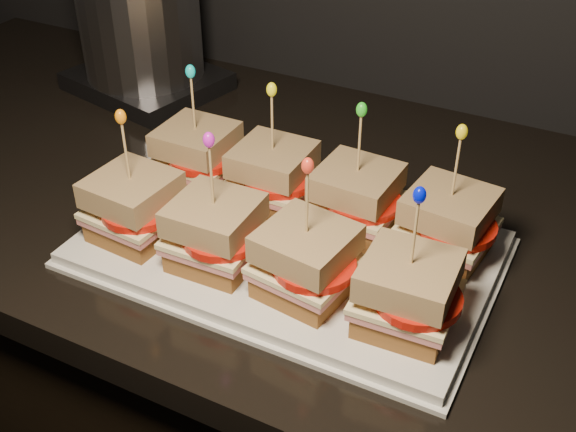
% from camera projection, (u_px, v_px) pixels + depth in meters
% --- Properties ---
extents(granite_slab, '(2.25, 0.68, 0.04)m').
position_uv_depth(granite_slab, '(540.00, 277.00, 0.83)').
color(granite_slab, black).
rests_on(granite_slab, cabinet).
extents(platter, '(0.45, 0.28, 0.02)m').
position_uv_depth(platter, '(288.00, 249.00, 0.82)').
color(platter, silver).
rests_on(platter, granite_slab).
extents(platter_rim, '(0.46, 0.29, 0.01)m').
position_uv_depth(platter_rim, '(288.00, 253.00, 0.83)').
color(platter_rim, silver).
rests_on(platter_rim, granite_slab).
extents(sandwich_0_bread_bot, '(0.08, 0.08, 0.02)m').
position_uv_depth(sandwich_0_bread_bot, '(199.00, 173.00, 0.92)').
color(sandwich_0_bread_bot, brown).
rests_on(sandwich_0_bread_bot, platter).
extents(sandwich_0_ham, '(0.09, 0.09, 0.01)m').
position_uv_depth(sandwich_0_ham, '(198.00, 163.00, 0.91)').
color(sandwich_0_ham, '#C96568').
rests_on(sandwich_0_ham, sandwich_0_bread_bot).
extents(sandwich_0_cheese, '(0.10, 0.09, 0.01)m').
position_uv_depth(sandwich_0_cheese, '(197.00, 158.00, 0.91)').
color(sandwich_0_cheese, '#FDECA7').
rests_on(sandwich_0_cheese, sandwich_0_ham).
extents(sandwich_0_tomato, '(0.08, 0.08, 0.01)m').
position_uv_depth(sandwich_0_tomato, '(203.00, 157.00, 0.89)').
color(sandwich_0_tomato, red).
rests_on(sandwich_0_tomato, sandwich_0_cheese).
extents(sandwich_0_bread_top, '(0.09, 0.09, 0.03)m').
position_uv_depth(sandwich_0_bread_top, '(196.00, 139.00, 0.89)').
color(sandwich_0_bread_top, brown).
rests_on(sandwich_0_bread_top, sandwich_0_tomato).
extents(sandwich_0_pick, '(0.00, 0.00, 0.09)m').
position_uv_depth(sandwich_0_pick, '(193.00, 106.00, 0.87)').
color(sandwich_0_pick, tan).
rests_on(sandwich_0_pick, sandwich_0_bread_top).
extents(sandwich_0_frill, '(0.01, 0.01, 0.02)m').
position_uv_depth(sandwich_0_frill, '(190.00, 71.00, 0.84)').
color(sandwich_0_frill, '#0BC4C3').
rests_on(sandwich_0_frill, sandwich_0_pick).
extents(sandwich_1_bread_bot, '(0.09, 0.09, 0.02)m').
position_uv_depth(sandwich_1_bread_bot, '(273.00, 194.00, 0.88)').
color(sandwich_1_bread_bot, brown).
rests_on(sandwich_1_bread_bot, platter).
extents(sandwich_1_ham, '(0.09, 0.09, 0.01)m').
position_uv_depth(sandwich_1_ham, '(273.00, 183.00, 0.87)').
color(sandwich_1_ham, '#C96568').
rests_on(sandwich_1_ham, sandwich_1_bread_bot).
extents(sandwich_1_cheese, '(0.10, 0.09, 0.01)m').
position_uv_depth(sandwich_1_cheese, '(273.00, 179.00, 0.87)').
color(sandwich_1_cheese, '#FDECA7').
rests_on(sandwich_1_cheese, sandwich_1_ham).
extents(sandwich_1_tomato, '(0.08, 0.08, 0.01)m').
position_uv_depth(sandwich_1_tomato, '(279.00, 178.00, 0.85)').
color(sandwich_1_tomato, red).
rests_on(sandwich_1_tomato, sandwich_1_cheese).
extents(sandwich_1_bread_top, '(0.09, 0.09, 0.03)m').
position_uv_depth(sandwich_1_bread_top, '(273.00, 159.00, 0.85)').
color(sandwich_1_bread_top, brown).
rests_on(sandwich_1_bread_top, sandwich_1_tomato).
extents(sandwich_1_pick, '(0.00, 0.00, 0.09)m').
position_uv_depth(sandwich_1_pick, '(272.00, 126.00, 0.83)').
color(sandwich_1_pick, tan).
rests_on(sandwich_1_pick, sandwich_1_bread_top).
extents(sandwich_1_frill, '(0.01, 0.01, 0.02)m').
position_uv_depth(sandwich_1_frill, '(272.00, 90.00, 0.80)').
color(sandwich_1_frill, yellow).
rests_on(sandwich_1_frill, sandwich_1_pick).
extents(sandwich_2_bread_bot, '(0.09, 0.09, 0.02)m').
position_uv_depth(sandwich_2_bread_bot, '(355.00, 218.00, 0.84)').
color(sandwich_2_bread_bot, brown).
rests_on(sandwich_2_bread_bot, platter).
extents(sandwich_2_ham, '(0.10, 0.09, 0.01)m').
position_uv_depth(sandwich_2_ham, '(355.00, 206.00, 0.83)').
color(sandwich_2_ham, '#C96568').
rests_on(sandwich_2_ham, sandwich_2_bread_bot).
extents(sandwich_2_cheese, '(0.10, 0.10, 0.01)m').
position_uv_depth(sandwich_2_cheese, '(356.00, 201.00, 0.83)').
color(sandwich_2_cheese, '#FDECA7').
rests_on(sandwich_2_cheese, sandwich_2_ham).
extents(sandwich_2_tomato, '(0.08, 0.08, 0.01)m').
position_uv_depth(sandwich_2_tomato, '(364.00, 201.00, 0.81)').
color(sandwich_2_tomato, red).
rests_on(sandwich_2_tomato, sandwich_2_cheese).
extents(sandwich_2_bread_top, '(0.09, 0.09, 0.03)m').
position_uv_depth(sandwich_2_bread_top, '(357.00, 182.00, 0.81)').
color(sandwich_2_bread_top, brown).
rests_on(sandwich_2_bread_top, sandwich_2_tomato).
extents(sandwich_2_pick, '(0.00, 0.00, 0.09)m').
position_uv_depth(sandwich_2_pick, '(359.00, 147.00, 0.79)').
color(sandwich_2_pick, tan).
rests_on(sandwich_2_pick, sandwich_2_bread_top).
extents(sandwich_2_frill, '(0.01, 0.01, 0.02)m').
position_uv_depth(sandwich_2_frill, '(362.00, 110.00, 0.76)').
color(sandwich_2_frill, green).
rests_on(sandwich_2_frill, sandwich_2_pick).
extents(sandwich_3_bread_bot, '(0.09, 0.09, 0.02)m').
position_uv_depth(sandwich_3_bread_bot, '(444.00, 243.00, 0.80)').
color(sandwich_3_bread_bot, brown).
rests_on(sandwich_3_bread_bot, platter).
extents(sandwich_3_ham, '(0.10, 0.10, 0.01)m').
position_uv_depth(sandwich_3_ham, '(446.00, 232.00, 0.79)').
color(sandwich_3_ham, '#C96568').
rests_on(sandwich_3_ham, sandwich_3_bread_bot).
extents(sandwich_3_cheese, '(0.10, 0.10, 0.01)m').
position_uv_depth(sandwich_3_cheese, '(447.00, 226.00, 0.79)').
color(sandwich_3_cheese, '#FDECA7').
rests_on(sandwich_3_cheese, sandwich_3_ham).
extents(sandwich_3_tomato, '(0.08, 0.08, 0.01)m').
position_uv_depth(sandwich_3_tomato, '(457.00, 227.00, 0.77)').
color(sandwich_3_tomato, red).
rests_on(sandwich_3_tomato, sandwich_3_cheese).
extents(sandwich_3_bread_top, '(0.10, 0.10, 0.03)m').
position_uv_depth(sandwich_3_bread_top, '(450.00, 206.00, 0.77)').
color(sandwich_3_bread_top, brown).
rests_on(sandwich_3_bread_top, sandwich_3_tomato).
extents(sandwich_3_pick, '(0.00, 0.00, 0.09)m').
position_uv_depth(sandwich_3_pick, '(456.00, 170.00, 0.75)').
color(sandwich_3_pick, tan).
rests_on(sandwich_3_pick, sandwich_3_bread_top).
extents(sandwich_3_frill, '(0.01, 0.01, 0.02)m').
position_uv_depth(sandwich_3_frill, '(462.00, 132.00, 0.72)').
color(sandwich_3_frill, yellow).
rests_on(sandwich_3_frill, sandwich_3_pick).
extents(sandwich_4_bread_bot, '(0.09, 0.09, 0.02)m').
position_uv_depth(sandwich_4_bread_bot, '(137.00, 226.00, 0.83)').
color(sandwich_4_bread_bot, brown).
rests_on(sandwich_4_bread_bot, platter).
extents(sandwich_4_ham, '(0.10, 0.10, 0.01)m').
position_uv_depth(sandwich_4_ham, '(135.00, 215.00, 0.82)').
color(sandwich_4_ham, '#C96568').
rests_on(sandwich_4_ham, sandwich_4_bread_bot).
extents(sandwich_4_cheese, '(0.10, 0.10, 0.01)m').
position_uv_depth(sandwich_4_cheese, '(134.00, 209.00, 0.81)').
color(sandwich_4_cheese, '#FDECA7').
rests_on(sandwich_4_cheese, sandwich_4_ham).
extents(sandwich_4_tomato, '(0.08, 0.08, 0.01)m').
position_uv_depth(sandwich_4_tomato, '(139.00, 209.00, 0.80)').
color(sandwich_4_tomato, red).
rests_on(sandwich_4_tomato, sandwich_4_cheese).
extents(sandwich_4_bread_top, '(0.09, 0.09, 0.03)m').
position_uv_depth(sandwich_4_bread_top, '(131.00, 190.00, 0.80)').
color(sandwich_4_bread_top, brown).
rests_on(sandwich_4_bread_top, sandwich_4_tomato).
extents(sandwich_4_pick, '(0.00, 0.00, 0.09)m').
position_uv_depth(sandwich_4_pick, '(126.00, 154.00, 0.77)').
color(sandwich_4_pick, tan).
rests_on(sandwich_4_pick, sandwich_4_bread_top).
extents(sandwich_4_frill, '(0.01, 0.01, 0.02)m').
position_uv_depth(sandwich_4_frill, '(121.00, 117.00, 0.75)').
color(sandwich_4_frill, orange).
rests_on(sandwich_4_frill, sandwich_4_pick).
extents(sandwich_5_bread_bot, '(0.09, 0.09, 0.02)m').
position_uv_depth(sandwich_5_bread_bot, '(217.00, 252.00, 0.79)').
color(sandwich_5_bread_bot, brown).
rests_on(sandwich_5_bread_bot, platter).
extents(sandwich_5_ham, '(0.10, 0.09, 0.01)m').
position_uv_depth(sandwich_5_ham, '(216.00, 241.00, 0.78)').
color(sandwich_5_ham, '#C96568').
rests_on(sandwich_5_ham, sandwich_5_bread_bot).
extents(sandwich_5_cheese, '(0.10, 0.09, 0.01)m').
position_uv_depth(sandwich_5_cheese, '(216.00, 235.00, 0.77)').
color(sandwich_5_cheese, '#FDECA7').
rests_on(sandwich_5_cheese, sandwich_5_ham).
extents(sandwich_5_tomato, '(0.08, 0.08, 0.01)m').
position_uv_depth(sandwich_5_tomato, '(222.00, 236.00, 0.76)').
color(sandwich_5_tomato, red).
rests_on(sandwich_5_tomato, sandwich_5_cheese).
extents(sandwich_5_bread_top, '(0.09, 0.09, 0.03)m').
position_uv_depth(sandwich_5_bread_top, '(214.00, 215.00, 0.76)').
color(sandwich_5_bread_top, brown).
rests_on(sandwich_5_bread_top, sandwich_5_tomato).
extents(sandwich_5_pick, '(0.00, 0.00, 0.09)m').
position_uv_depth(sandwich_5_pick, '(212.00, 179.00, 0.73)').
color(sandwich_5_pick, tan).
rests_on(sandwich_5_pick, sandwich_5_bread_top).
extents(sandwich_5_frill, '(0.01, 0.01, 0.02)m').
position_uv_depth(sandwich_5_frill, '(209.00, 140.00, 0.71)').
color(sandwich_5_frill, '#CC1DC5').
rests_on(sandwich_5_frill, sandwich_5_pick).
extents(sandwich_6_bread_bot, '(0.10, 0.10, 0.02)m').
position_uv_depth(sandwich_6_bread_bot, '(306.00, 282.00, 0.74)').
color(sandwich_6_bread_bot, brown).
rests_on(sandwich_6_bread_bot, platter).
extents(sandwich_6_ham, '(0.10, 0.10, 0.01)m').
position_uv_depth(sandwich_6_ham, '(306.00, 270.00, 0.74)').
color(sandwich_6_ham, '#C96568').
rests_on(sandwich_6_ham, sandwich_6_bread_bot).
extents(sandwich_6_cheese, '(0.11, 0.10, 0.01)m').
position_uv_depth(sandwich_6_cheese, '(306.00, 264.00, 0.73)').
color(sandwich_6_cheese, '#FDECA7').
rests_on(sandwich_6_cheese, sandwich_6_ham).
extents(sandwich_6_tomato, '(0.08, 0.08, 0.01)m').
position_uv_depth(sandwich_6_tomato, '(314.00, 265.00, 0.72)').
color(sandwich_6_tomato, red).
rests_on(sandwich_6_tomato, sandwich_6_cheese).
extents(sandwich_6_bread_top, '(0.10, 0.10, 0.03)m').
position_uv_depth(sandwich_6_bread_top, '(306.00, 243.00, 0.72)').
color(sandwich_6_bread_top, brown).
rests_on(sandwich_6_bread_top, sandwich_6_tomato).
extents(sandwich_6_pick, '(0.00, 0.00, 0.09)m').
position_uv_depth(sandwich_6_pick, '(307.00, 206.00, 0.69)').
color(sandwich_6_pick, tan).
rests_on(sandwich_6_pick, sandwich_6_bread_top).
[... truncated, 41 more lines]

